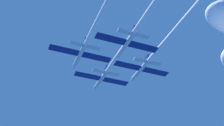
% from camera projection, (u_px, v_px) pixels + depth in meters
% --- Properties ---
extents(jet_lead, '(19.53, 60.03, 3.24)m').
position_uv_depth(jet_lead, '(119.00, 53.00, 90.56)').
color(jet_lead, silver).
extents(jet_left_wing, '(19.53, 67.97, 3.24)m').
position_uv_depth(jet_left_wing, '(102.00, 11.00, 75.03)').
color(jet_left_wing, silver).
extents(jet_right_wing, '(19.53, 62.13, 3.24)m').
position_uv_depth(jet_right_wing, '(167.00, 38.00, 84.86)').
color(jet_right_wing, silver).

